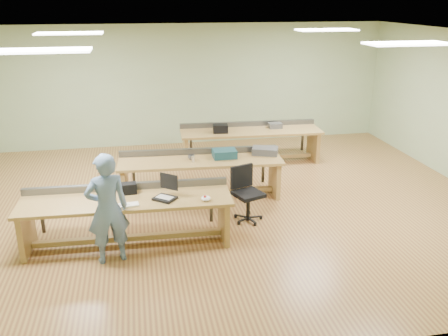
% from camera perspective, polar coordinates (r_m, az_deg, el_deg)
% --- Properties ---
extents(floor, '(10.00, 10.00, 0.00)m').
position_cam_1_polar(floor, '(8.77, -0.67, -4.34)').
color(floor, '#A27A3D').
rests_on(floor, ground).
extents(ceiling, '(10.00, 10.00, 0.00)m').
position_cam_1_polar(ceiling, '(8.02, -0.76, 15.61)').
color(ceiling, silver).
rests_on(ceiling, wall_back).
extents(wall_back, '(10.00, 0.04, 3.00)m').
position_cam_1_polar(wall_back, '(12.14, -4.07, 9.91)').
color(wall_back, '#9EB98C').
rests_on(wall_back, floor).
extents(wall_front, '(10.00, 0.04, 3.00)m').
position_cam_1_polar(wall_front, '(4.62, 8.06, -7.39)').
color(wall_front, '#9EB98C').
rests_on(wall_front, floor).
extents(fluor_panels, '(6.20, 3.50, 0.03)m').
position_cam_1_polar(fluor_panels, '(8.02, -0.76, 15.39)').
color(fluor_panels, white).
rests_on(fluor_panels, ceiling).
extents(workbench_front, '(3.18, 0.95, 0.86)m').
position_cam_1_polar(workbench_front, '(7.36, -11.58, -4.90)').
color(workbench_front, tan).
rests_on(workbench_front, floor).
extents(workbench_mid, '(3.08, 0.99, 0.86)m').
position_cam_1_polar(workbench_mid, '(8.91, -2.83, -0.08)').
color(workbench_mid, tan).
rests_on(workbench_mid, floor).
extents(workbench_back, '(3.22, 0.99, 0.86)m').
position_cam_1_polar(workbench_back, '(10.86, 3.21, 3.65)').
color(workbench_back, tan).
rests_on(workbench_back, floor).
extents(person, '(0.67, 0.51, 1.63)m').
position_cam_1_polar(person, '(6.83, -13.85, -4.80)').
color(person, slate).
rests_on(person, floor).
extents(laptop_base, '(0.40, 0.39, 0.03)m').
position_cam_1_polar(laptop_base, '(7.14, -7.13, -3.65)').
color(laptop_base, black).
rests_on(laptop_base, workbench_front).
extents(laptop_screen, '(0.25, 0.21, 0.24)m').
position_cam_1_polar(laptop_screen, '(7.15, -6.64, -1.64)').
color(laptop_screen, black).
rests_on(laptop_screen, laptop_base).
extents(keyboard, '(0.46, 0.19, 0.03)m').
position_cam_1_polar(keyboard, '(7.01, -12.03, -4.46)').
color(keyboard, silver).
rests_on(keyboard, workbench_front).
extents(trackball_mouse, '(0.17, 0.19, 0.07)m').
position_cam_1_polar(trackball_mouse, '(7.05, -2.20, -3.66)').
color(trackball_mouse, white).
rests_on(trackball_mouse, workbench_front).
extents(camera_bag, '(0.25, 0.17, 0.17)m').
position_cam_1_polar(camera_bag, '(7.42, -11.42, -2.42)').
color(camera_bag, black).
rests_on(camera_bag, workbench_front).
extents(task_chair, '(0.65, 0.65, 0.94)m').
position_cam_1_polar(task_chair, '(8.06, 2.74, -3.97)').
color(task_chair, black).
rests_on(task_chair, floor).
extents(parts_bin_teal, '(0.44, 0.33, 0.15)m').
position_cam_1_polar(parts_bin_teal, '(8.90, 0.06, 1.74)').
color(parts_bin_teal, '#153A45').
rests_on(parts_bin_teal, workbench_mid).
extents(parts_bin_grey, '(0.56, 0.46, 0.13)m').
position_cam_1_polar(parts_bin_grey, '(9.13, 4.97, 2.07)').
color(parts_bin_grey, '#3D3D40').
rests_on(parts_bin_grey, workbench_mid).
extents(mug, '(0.12, 0.12, 0.09)m').
position_cam_1_polar(mug, '(8.82, -3.98, 1.32)').
color(mug, '#3D3D40').
rests_on(mug, workbench_mid).
extents(drinks_can, '(0.07, 0.07, 0.11)m').
position_cam_1_polar(drinks_can, '(8.69, -3.74, 1.09)').
color(drinks_can, silver).
rests_on(drinks_can, workbench_mid).
extents(storage_box_back, '(0.35, 0.27, 0.19)m').
position_cam_1_polar(storage_box_back, '(10.55, -0.43, 4.77)').
color(storage_box_back, black).
rests_on(storage_box_back, workbench_back).
extents(tray_back, '(0.30, 0.22, 0.12)m').
position_cam_1_polar(tray_back, '(11.00, 6.17, 5.10)').
color(tray_back, '#3D3D40').
rests_on(tray_back, workbench_back).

